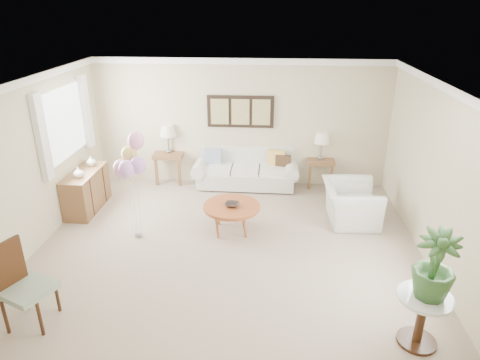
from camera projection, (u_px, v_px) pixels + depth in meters
The scene contains 18 objects.
ground_plane at pixel (226, 258), 6.50m from camera, with size 6.00×6.00×0.00m, color #A29080.
room_shell at pixel (218, 155), 5.96m from camera, with size 6.04×6.04×2.60m.
wall_art_triptych at pixel (240, 112), 8.62m from camera, with size 1.35×0.06×0.65m.
sofa at pixel (246, 171), 8.97m from camera, with size 2.20×0.85×0.81m.
end_table_left at pixel (169, 157), 9.07m from camera, with size 0.61×0.56×0.67m.
end_table_right at pixel (320, 163), 8.88m from camera, with size 0.55×0.50×0.60m.
lamp_left at pixel (168, 132), 8.86m from camera, with size 0.33×0.33×0.59m.
lamp_right at pixel (322, 139), 8.67m from camera, with size 0.32×0.32×0.57m.
coffee_table at pixel (232, 207), 7.11m from camera, with size 0.95×0.95×0.48m.
decor_bowl at pixel (232, 205), 7.05m from camera, with size 0.23×0.23×0.06m, color black.
armchair at pixel (351, 203), 7.50m from camera, with size 1.05×0.91×0.68m, color silver.
side_table at pixel (423, 308), 4.72m from camera, with size 0.60×0.60×0.65m.
potted_plant at pixel (435, 265), 4.50m from camera, with size 0.45×0.45×0.80m, color #285026.
accent_chair at pixel (20, 283), 5.02m from camera, with size 0.69×0.69×1.08m.
credenza at pixel (86, 191), 7.92m from camera, with size 0.46×1.20×0.74m.
vase_white at pixel (78, 172), 7.51m from camera, with size 0.18×0.18×0.19m, color white.
vase_sage at pixel (91, 161), 8.04m from camera, with size 0.18×0.18×0.19m, color #B3C4A6.
balloon_cluster at pixel (130, 160), 6.57m from camera, with size 0.52×0.52×1.80m.
Camera 1 is at (0.61, -5.50, 3.62)m, focal length 32.00 mm.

